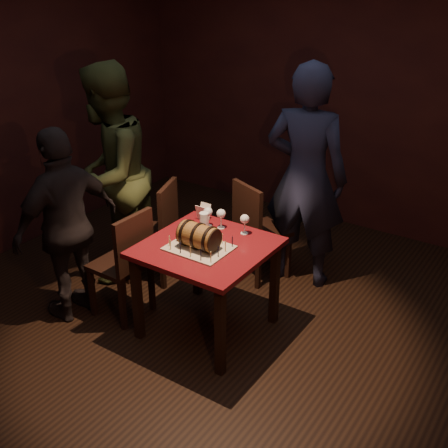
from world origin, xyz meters
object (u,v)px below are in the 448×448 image
(barrel_cake, at_px, (199,236))
(wine_glass_mid, at_px, (221,214))
(pub_table, at_px, (207,258))
(wine_glass_right, at_px, (245,220))
(wine_glass_left, at_px, (208,213))
(person_left_front, at_px, (67,226))
(chair_back, at_px, (256,226))
(pint_of_ale, at_px, (204,222))
(person_left_rear, at_px, (109,175))
(chair_left_rear, at_px, (158,226))
(chair_left_front, at_px, (126,260))
(person_back, at_px, (306,178))

(barrel_cake, bearing_deg, wine_glass_mid, 99.13)
(pub_table, distance_m, wine_glass_right, 0.41)
(wine_glass_left, height_order, person_left_front, person_left_front)
(wine_glass_right, relative_size, chair_back, 0.17)
(pint_of_ale, bearing_deg, person_left_rear, 176.37)
(pub_table, bearing_deg, chair_left_rear, 153.75)
(chair_left_front, distance_m, person_left_rear, 0.87)
(wine_glass_mid, bearing_deg, chair_back, 92.85)
(wine_glass_left, height_order, wine_glass_right, same)
(pub_table, height_order, barrel_cake, barrel_cake)
(chair_left_rear, relative_size, person_back, 0.47)
(person_back, bearing_deg, pint_of_ale, 58.13)
(barrel_cake, bearing_deg, chair_left_front, -168.41)
(wine_glass_right, bearing_deg, pub_table, -111.89)
(wine_glass_mid, relative_size, chair_left_rear, 0.17)
(barrel_cake, distance_m, chair_left_rear, 0.99)
(chair_left_rear, distance_m, person_left_front, 0.88)
(wine_glass_right, xyz_separation_m, chair_back, (-0.23, 0.57, -0.35))
(chair_back, relative_size, person_left_front, 0.59)
(person_back, xyz_separation_m, person_left_rear, (-1.46, -0.86, -0.02))
(wine_glass_mid, distance_m, wine_glass_right, 0.21)
(pub_table, bearing_deg, chair_back, 96.76)
(wine_glass_right, bearing_deg, person_left_front, -148.28)
(barrel_cake, relative_size, person_back, 0.17)
(chair_left_front, xyz_separation_m, person_left_front, (-0.41, -0.20, 0.27))
(person_back, height_order, person_left_front, person_back)
(person_left_rear, bearing_deg, chair_left_front, 34.48)
(pint_of_ale, relative_size, chair_left_front, 0.16)
(pub_table, xyz_separation_m, chair_left_rear, (-0.82, 0.40, -0.12))
(chair_back, bearing_deg, person_left_front, -125.89)
(wine_glass_left, distance_m, chair_back, 0.71)
(chair_back, bearing_deg, pint_of_ale, -94.46)
(chair_left_front, bearing_deg, pint_of_ale, 39.51)
(wine_glass_left, bearing_deg, pint_of_ale, -75.56)
(wine_glass_right, bearing_deg, person_back, 82.20)
(chair_back, xyz_separation_m, person_back, (0.34, 0.23, 0.46))
(pint_of_ale, height_order, person_left_front, person_left_front)
(wine_glass_right, relative_size, person_left_front, 0.10)
(chair_left_rear, height_order, chair_left_front, same)
(chair_left_front, bearing_deg, barrel_cake, 11.59)
(wine_glass_right, height_order, person_back, person_back)
(chair_left_front, distance_m, person_left_front, 0.53)
(chair_back, height_order, person_left_front, person_left_front)
(chair_left_front, bearing_deg, person_back, 56.48)
(person_left_front, bearing_deg, wine_glass_left, 134.96)
(pub_table, height_order, chair_back, chair_back)
(wine_glass_left, relative_size, person_back, 0.08)
(pub_table, distance_m, wine_glass_left, 0.40)
(wine_glass_mid, bearing_deg, chair_left_front, -138.08)
(barrel_cake, relative_size, person_left_front, 0.22)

